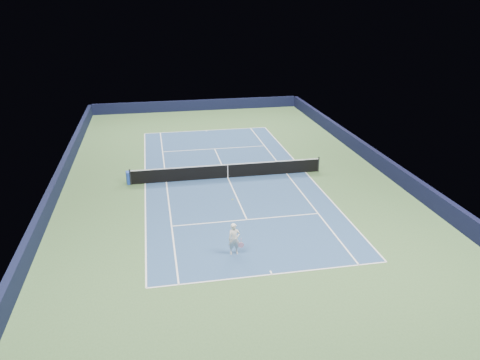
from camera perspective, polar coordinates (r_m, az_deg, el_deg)
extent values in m
plane|color=#3A5B31|center=(31.54, -1.50, 0.27)|extent=(40.00, 40.00, 0.00)
cube|color=black|center=(50.23, -5.29, 9.06)|extent=(22.00, 0.35, 1.10)
cube|color=black|center=(34.67, 16.44, 2.35)|extent=(0.35, 40.00, 1.10)
cube|color=black|center=(31.58, -21.27, -0.18)|extent=(0.35, 40.00, 1.10)
cube|color=navy|center=(31.54, -1.50, 0.28)|extent=(10.97, 23.77, 0.01)
cube|color=white|center=(42.71, -4.15, 6.06)|extent=(10.97, 0.08, 0.00)
cube|color=white|center=(21.17, 3.92, -11.41)|extent=(10.97, 0.08, 0.00)
cube|color=white|center=(32.81, 7.99, 0.95)|extent=(0.08, 23.77, 0.00)
cube|color=white|center=(31.19, -11.49, -0.42)|extent=(0.08, 23.77, 0.00)
cube|color=white|center=(32.41, 5.69, 0.79)|extent=(0.08, 23.77, 0.00)
cube|color=white|center=(31.19, -8.98, -0.24)|extent=(0.08, 23.77, 0.00)
cube|color=white|center=(37.50, -3.12, 3.82)|extent=(8.23, 0.08, 0.00)
cube|color=white|center=(25.79, 0.85, -4.85)|extent=(8.23, 0.08, 0.00)
cube|color=white|center=(31.54, -1.50, 0.29)|extent=(0.08, 12.80, 0.00)
cube|color=white|center=(42.57, -4.12, 6.00)|extent=(0.08, 0.30, 0.00)
cube|color=white|center=(21.29, 3.82, -11.20)|extent=(0.08, 0.30, 0.00)
cylinder|color=black|center=(31.04, -13.24, 0.36)|extent=(0.10, 0.10, 1.07)
cylinder|color=black|center=(32.93, 9.54, 1.91)|extent=(0.10, 0.10, 1.07)
cube|color=black|center=(31.38, -1.51, 1.05)|extent=(12.80, 0.03, 0.91)
cube|color=white|center=(31.21, -1.52, 1.89)|extent=(12.80, 0.04, 0.06)
cube|color=white|center=(31.38, -1.51, 1.05)|extent=(0.05, 0.04, 0.91)
cube|color=#1C3CA8|center=(31.28, -13.21, 0.30)|extent=(0.57, 0.54, 0.83)
cube|color=white|center=(31.25, -12.69, 0.40)|extent=(0.05, 0.37, 0.37)
imported|color=silver|center=(22.25, -0.71, -7.20)|extent=(0.60, 0.41, 1.58)
cylinder|color=pink|center=(22.30, 0.13, -7.40)|extent=(0.03, 0.03, 0.26)
cylinder|color=black|center=(22.42, 0.13, -7.94)|extent=(0.26, 0.02, 0.26)
cylinder|color=pink|center=(22.42, 0.13, -7.94)|extent=(0.28, 0.03, 0.28)
sphere|color=#AEC72A|center=(22.43, -0.93, -2.39)|extent=(0.07, 0.07, 0.07)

